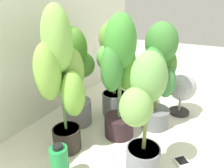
{
  "coord_description": "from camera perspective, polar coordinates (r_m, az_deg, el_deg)",
  "views": [
    {
      "loc": [
        -1.15,
        -0.42,
        0.95
      ],
      "look_at": [
        0.01,
        0.2,
        0.41
      ],
      "focal_mm": 32.4,
      "sensor_mm": 36.0,
      "label": 1
    }
  ],
  "objects": [
    {
      "name": "potted_plant_center",
      "position": [
        1.37,
        2.16,
        3.7
      ],
      "size": [
        0.3,
        0.29,
        0.89
      ],
      "color": "#311E24",
      "rests_on": "ground"
    },
    {
      "name": "floor_fan",
      "position": [
        1.87,
        19.15,
        -1.29
      ],
      "size": [
        0.31,
        0.31,
        0.37
      ],
      "rotation": [
        0.0,
        0.0,
        -2.75
      ],
      "color": "#282626",
      "rests_on": "ground"
    },
    {
      "name": "potted_plant_back_center",
      "position": [
        1.58,
        -10.49,
        2.99
      ],
      "size": [
        0.39,
        0.29,
        0.79
      ],
      "color": "gray",
      "rests_on": "ground"
    },
    {
      "name": "potted_plant_back_left",
      "position": [
        1.24,
        -13.94,
        1.86
      ],
      "size": [
        0.36,
        0.3,
        0.95
      ],
      "color": "#312823",
      "rests_on": "ground"
    },
    {
      "name": "nutrient_bottle",
      "position": [
        1.24,
        -14.51,
        -20.92
      ],
      "size": [
        0.1,
        0.1,
        0.24
      ],
      "color": "#218D43",
      "rests_on": "ground"
    },
    {
      "name": "hygrometer_box",
      "position": [
        1.43,
        19.04,
        -20.08
      ],
      "size": [
        0.11,
        0.11,
        0.03
      ],
      "rotation": [
        0.0,
        0.0,
        0.8
      ],
      "color": "white",
      "rests_on": "ground"
    },
    {
      "name": "potted_plant_back_right",
      "position": [
        1.68,
        0.76,
        6.09
      ],
      "size": [
        0.37,
        0.35,
        0.82
      ],
      "color": "slate",
      "rests_on": "ground"
    },
    {
      "name": "ground_plane",
      "position": [
        1.55,
        6.74,
        -15.78
      ],
      "size": [
        8.0,
        8.0,
        0.0
      ],
      "primitive_type": "plane",
      "color": "silver",
      "rests_on": "ground"
    },
    {
      "name": "potted_plant_front_right",
      "position": [
        1.53,
        13.26,
        3.72
      ],
      "size": [
        0.4,
        0.32,
        0.83
      ],
      "color": "slate",
      "rests_on": "ground"
    },
    {
      "name": "potted_plant_front_left",
      "position": [
        1.06,
        8.88,
        -9.11
      ],
      "size": [
        0.31,
        0.25,
        0.74
      ],
      "color": "slate",
      "rests_on": "ground"
    }
  ]
}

